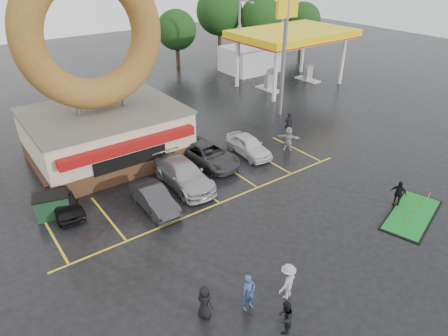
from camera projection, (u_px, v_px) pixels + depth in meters
ground at (256, 232)px, 21.57m from camera, size 120.00×120.00×0.00m
donut_shop at (101, 99)px, 27.01m from camera, size 10.20×8.70×13.50m
gas_station at (273, 46)px, 44.89m from camera, size 12.30×13.65×5.90m
shell_sign at (286, 31)px, 33.18m from camera, size 2.20×0.36×10.60m
streetlight_mid at (142, 57)px, 36.08m from camera, size 0.40×2.21×9.00m
streetlight_right at (240, 39)px, 42.99m from camera, size 0.40×2.21×9.00m
tree_far_a at (261, 18)px, 53.67m from camera, size 5.60×5.60×8.00m
tree_far_b at (303, 20)px, 55.68m from camera, size 4.90×4.90×7.00m
tree_far_c at (220, 12)px, 54.11m from camera, size 6.30×6.30×9.00m
tree_far_d at (176, 30)px, 49.19m from camera, size 4.90×4.90×7.00m
car_black at (64, 202)px, 22.90m from camera, size 1.62×3.85×1.30m
car_dgrey at (154, 199)px, 23.17m from camera, size 1.47×4.15×1.36m
car_silver at (183, 174)px, 25.43m from camera, size 2.37×5.52×1.58m
car_grey at (207, 154)px, 28.02m from camera, size 2.98×5.51×1.47m
car_white at (248, 145)px, 29.31m from camera, size 2.02×4.35×1.44m
person_blue at (249, 292)px, 16.58m from camera, size 0.67×0.45×1.80m
person_blackjkt at (285, 317)px, 15.64m from camera, size 0.92×0.84×1.53m
person_hoodie at (288, 281)px, 17.14m from camera, size 1.28×0.93×1.78m
person_bystander at (205, 302)px, 16.28m from camera, size 0.69×0.88×1.59m
person_cameraman at (398, 193)px, 23.44m from camera, size 0.69×1.02×1.61m
person_walker_near at (288, 139)px, 29.77m from camera, size 1.54×1.69×1.88m
person_walker_far at (289, 124)px, 32.27m from camera, size 0.84×0.72×1.96m
dumpster at (53, 206)px, 22.59m from camera, size 2.05×1.62×1.30m
putting_green at (412, 215)px, 22.88m from camera, size 5.46×3.48×0.63m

